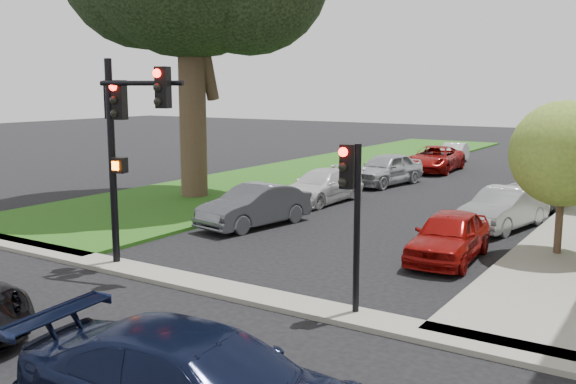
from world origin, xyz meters
The scene contains 15 objects.
ground centered at (0.00, 0.00, 0.00)m, with size 140.00×140.00×0.00m, color black.
grass_strip centered at (-9.00, 24.00, 0.06)m, with size 8.00×44.00×0.12m, color #1E540E.
sidewalk_cross centered at (0.00, 2.00, 0.06)m, with size 60.00×1.00×0.12m, color gray.
small_tree_a centered at (6.20, 9.71, 2.99)m, with size 3.00×3.00×4.50m.
traffic_signal_main centered at (-3.36, 2.24, 3.85)m, with size 2.73×0.81×5.59m.
traffic_signal_secondary centered at (3.39, 2.19, 2.58)m, with size 0.50×0.40×3.71m.
car_parked_0 centered at (3.67, 7.68, 0.70)m, with size 1.66×4.13×1.41m, color maroon.
car_parked_1 centered at (3.90, 12.66, 0.70)m, with size 1.49×4.28×1.41m, color #999BA0.
car_parked_2 centered at (3.98, 17.96, 0.68)m, with size 2.25×4.88×1.36m, color #999BA0.
car_parked_4 centered at (3.67, 28.95, 0.67)m, with size 1.87×4.59×1.33m, color #3F4247.
car_parked_5 centered at (-3.55, 8.34, 0.73)m, with size 1.54×4.43×1.46m, color #3F4247.
car_parked_6 centered at (-3.93, 13.72, 0.69)m, with size 1.94×4.78×1.39m, color silver.
car_parked_7 centered at (-3.66, 19.67, 0.80)m, with size 1.89×4.70×1.60m, color #999BA0.
car_parked_8 centered at (-3.44, 25.96, 0.73)m, with size 2.43×5.27×1.46m, color maroon.
car_parked_9 centered at (-3.85, 30.60, 0.64)m, with size 1.35×3.86×1.27m, color silver.
Camera 1 is at (9.41, -9.59, 4.86)m, focal length 40.00 mm.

